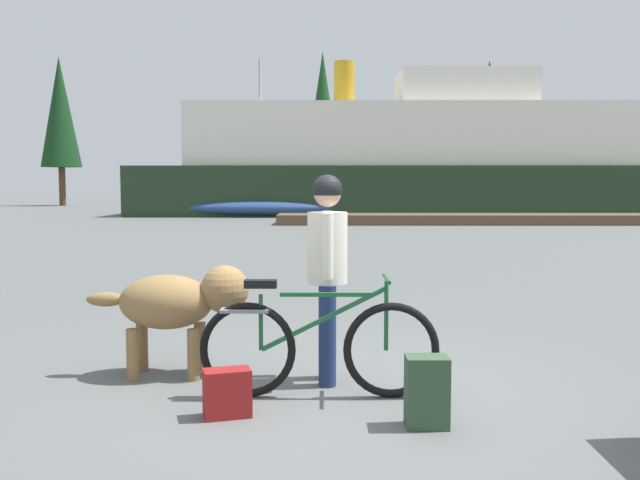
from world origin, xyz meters
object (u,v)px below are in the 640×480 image
dog (179,302)px  ferry_boat (411,162)px  sailboat_moored (261,207)px  person_cyclist (327,259)px  backpack (427,392)px  bicycle (318,346)px  handbag_pannier (227,393)px

dog → ferry_boat: 32.04m
dog → sailboat_moored: (-1.97, 28.55, -0.14)m
person_cyclist → backpack: person_cyclist is taller
bicycle → ferry_boat: 32.45m
bicycle → dog: 1.33m
backpack → bicycle: bearing=139.5°
bicycle → person_cyclist: size_ratio=1.07×
bicycle → person_cyclist: (0.07, 0.40, 0.61)m
person_cyclist → dog: bearing=171.2°
backpack → handbag_pannier: size_ratio=1.42×
ferry_boat → dog: bearing=-100.6°
person_cyclist → backpack: bearing=-57.5°
bicycle → ferry_boat: size_ratio=0.06×
handbag_pannier → bicycle: bearing=35.1°
sailboat_moored → bicycle: bearing=-83.9°
person_cyclist → backpack: (0.65, -1.03, -0.77)m
bicycle → person_cyclist: 0.74m
ferry_boat → person_cyclist: bearing=-98.3°
handbag_pannier → ferry_boat: size_ratio=0.01×
bicycle → person_cyclist: bearing=79.5°
dog → backpack: bearing=-32.8°
person_cyclist → dog: (-1.24, 0.19, -0.38)m
backpack → person_cyclist: bearing=122.5°
handbag_pannier → sailboat_moored: bearing=94.9°
dog → bicycle: bearing=-27.1°
person_cyclist → sailboat_moored: bearing=96.4°
bicycle → backpack: bearing=-40.5°
ferry_boat → sailboat_moored: size_ratio=3.25×
handbag_pannier → sailboat_moored: 29.69m
sailboat_moored → ferry_boat: bearing=20.1°
dog → backpack: dog is taller
bicycle → backpack: size_ratio=3.82×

